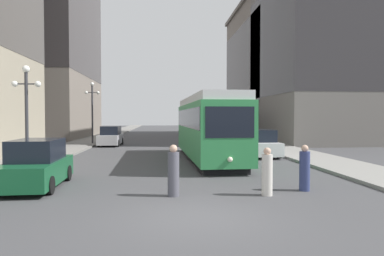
% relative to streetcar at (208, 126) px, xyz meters
% --- Properties ---
extents(ground_plane, '(200.00, 200.00, 0.00)m').
position_rel_streetcar_xyz_m(ground_plane, '(-1.87, -12.15, -2.10)').
color(ground_plane, '#424244').
extents(sidewalk_left, '(3.42, 120.00, 0.15)m').
position_rel_streetcar_xyz_m(sidewalk_left, '(-10.55, 27.85, -2.03)').
color(sidewalk_left, gray).
rests_on(sidewalk_left, ground).
extents(sidewalk_right, '(3.42, 120.00, 0.15)m').
position_rel_streetcar_xyz_m(sidewalk_right, '(6.82, 27.85, -2.03)').
color(sidewalk_right, gray).
rests_on(sidewalk_right, ground).
extents(streetcar, '(3.00, 12.48, 3.89)m').
position_rel_streetcar_xyz_m(streetcar, '(0.00, 0.00, 0.00)').
color(streetcar, black).
rests_on(streetcar, ground).
extents(transit_bus, '(2.76, 11.13, 3.45)m').
position_rel_streetcar_xyz_m(transit_bus, '(3.83, 18.30, -0.15)').
color(transit_bus, black).
rests_on(transit_bus, ground).
extents(parked_car_left_near, '(1.96, 4.49, 1.82)m').
position_rel_streetcar_xyz_m(parked_car_left_near, '(-7.54, 11.74, -1.26)').
color(parked_car_left_near, black).
rests_on(parked_car_left_near, ground).
extents(parked_car_left_mid, '(2.01, 4.36, 1.82)m').
position_rel_streetcar_xyz_m(parked_car_left_mid, '(-7.54, -7.67, -1.26)').
color(parked_car_left_mid, black).
rests_on(parked_car_left_mid, ground).
extents(parked_car_right_far, '(1.97, 4.70, 1.82)m').
position_rel_streetcar_xyz_m(parked_car_right_far, '(3.81, 1.92, -1.26)').
color(parked_car_right_far, black).
rests_on(parked_car_right_far, ground).
extents(pedestrian_crossing_near, '(0.37, 0.37, 1.67)m').
position_rel_streetcar_xyz_m(pedestrian_crossing_near, '(2.35, -9.14, -1.32)').
color(pedestrian_crossing_near, navy).
rests_on(pedestrian_crossing_near, ground).
extents(pedestrian_crossing_far, '(0.37, 0.37, 1.64)m').
position_rel_streetcar_xyz_m(pedestrian_crossing_far, '(0.77, -9.77, -1.34)').
color(pedestrian_crossing_far, beige).
rests_on(pedestrian_crossing_far, ground).
extents(pedestrian_on_sidewalk, '(0.39, 0.39, 1.74)m').
position_rel_streetcar_xyz_m(pedestrian_on_sidewalk, '(-2.41, -9.59, -1.29)').
color(pedestrian_on_sidewalk, '#4C4C56').
rests_on(pedestrian_on_sidewalk, ground).
extents(lamp_post_left_near, '(1.41, 0.36, 5.06)m').
position_rel_streetcar_xyz_m(lamp_post_left_near, '(-9.44, -3.48, 1.40)').
color(lamp_post_left_near, '#333338').
rests_on(lamp_post_left_near, sidewalk_left).
extents(lamp_post_left_far, '(1.41, 0.36, 5.85)m').
position_rel_streetcar_xyz_m(lamp_post_left_far, '(-9.44, 12.89, 1.86)').
color(lamp_post_left_far, '#333338').
rests_on(lamp_post_left_far, sidewalk_left).
extents(building_left_corner, '(14.22, 19.55, 31.54)m').
position_rel_streetcar_xyz_m(building_left_corner, '(-19.07, 25.12, 14.17)').
color(building_left_corner, slate).
rests_on(building_left_corner, ground).
extents(building_right_corner, '(13.61, 15.67, 20.07)m').
position_rel_streetcar_xyz_m(building_right_corner, '(15.03, 15.37, 8.22)').
color(building_right_corner, slate).
rests_on(building_right_corner, ground).
extents(building_right_midblock, '(16.43, 21.55, 18.93)m').
position_rel_streetcar_xyz_m(building_right_midblock, '(16.44, 28.88, 7.62)').
color(building_right_midblock, slate).
rests_on(building_right_midblock, ground).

